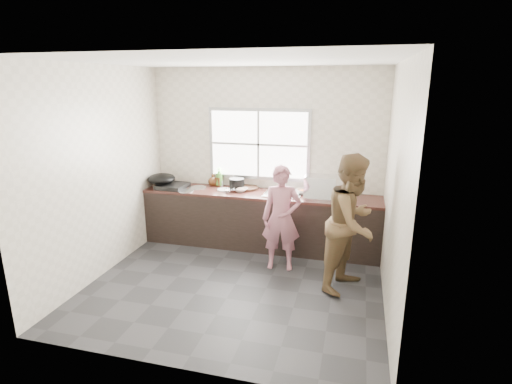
% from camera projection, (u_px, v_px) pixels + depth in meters
% --- Properties ---
extents(floor, '(3.60, 3.20, 0.01)m').
position_uv_depth(floor, '(235.00, 285.00, 5.06)').
color(floor, '#27272A').
rests_on(floor, ground).
extents(ceiling, '(3.60, 3.20, 0.01)m').
position_uv_depth(ceiling, '(232.00, 60.00, 4.34)').
color(ceiling, silver).
rests_on(ceiling, wall_back).
extents(wall_back, '(3.60, 0.01, 2.70)m').
position_uv_depth(wall_back, '(265.00, 157.00, 6.20)').
color(wall_back, beige).
rests_on(wall_back, ground).
extents(wall_left, '(0.01, 3.20, 2.70)m').
position_uv_depth(wall_left, '(100.00, 173.00, 5.14)').
color(wall_left, silver).
rests_on(wall_left, ground).
extents(wall_right, '(0.01, 3.20, 2.70)m').
position_uv_depth(wall_right, '(395.00, 191.00, 4.26)').
color(wall_right, beige).
rests_on(wall_right, ground).
extents(wall_front, '(3.60, 0.01, 2.70)m').
position_uv_depth(wall_front, '(173.00, 227.00, 3.20)').
color(wall_front, beige).
rests_on(wall_front, ground).
extents(cabinet, '(3.60, 0.62, 0.82)m').
position_uv_depth(cabinet, '(260.00, 221.00, 6.15)').
color(cabinet, black).
rests_on(cabinet, floor).
extents(countertop, '(3.60, 0.64, 0.04)m').
position_uv_depth(countertop, '(260.00, 194.00, 6.04)').
color(countertop, '#361B16').
rests_on(countertop, cabinet).
extents(sink, '(0.55, 0.45, 0.02)m').
position_uv_depth(sink, '(283.00, 194.00, 5.95)').
color(sink, silver).
rests_on(sink, countertop).
extents(faucet, '(0.02, 0.02, 0.30)m').
position_uv_depth(faucet, '(286.00, 181.00, 6.10)').
color(faucet, silver).
rests_on(faucet, countertop).
extents(window_frame, '(1.60, 0.05, 1.10)m').
position_uv_depth(window_frame, '(259.00, 144.00, 6.15)').
color(window_frame, '#9EA0A5').
rests_on(window_frame, wall_back).
extents(window_glazing, '(1.50, 0.01, 1.00)m').
position_uv_depth(window_glazing, '(258.00, 145.00, 6.13)').
color(window_glazing, white).
rests_on(window_glazing, window_frame).
extents(woman, '(0.52, 0.38, 1.34)m').
position_uv_depth(woman, '(281.00, 221.00, 5.36)').
color(woman, '#AB6677').
rests_on(woman, floor).
extents(person_side, '(0.93, 1.01, 1.69)m').
position_uv_depth(person_side, '(352.00, 223.00, 4.79)').
color(person_side, brown).
rests_on(person_side, floor).
extents(cutting_board, '(0.43, 0.43, 0.04)m').
position_uv_depth(cutting_board, '(247.00, 188.00, 6.23)').
color(cutting_board, black).
rests_on(cutting_board, countertop).
extents(cleaver, '(0.22, 0.21, 0.01)m').
position_uv_depth(cleaver, '(232.00, 189.00, 6.05)').
color(cleaver, '#B4B7BB').
rests_on(cleaver, cutting_board).
extents(bowl_mince, '(0.25, 0.25, 0.05)m').
position_uv_depth(bowl_mince, '(240.00, 190.00, 6.09)').
color(bowl_mince, silver).
rests_on(bowl_mince, countertop).
extents(bowl_crabs, '(0.24, 0.24, 0.06)m').
position_uv_depth(bowl_crabs, '(303.00, 192.00, 5.97)').
color(bowl_crabs, silver).
rests_on(bowl_crabs, countertop).
extents(bowl_held, '(0.26, 0.26, 0.06)m').
position_uv_depth(bowl_held, '(294.00, 193.00, 5.88)').
color(bowl_held, white).
rests_on(bowl_held, countertop).
extents(black_pot, '(0.25, 0.25, 0.17)m').
position_uv_depth(black_pot, '(237.00, 184.00, 6.22)').
color(black_pot, black).
rests_on(black_pot, countertop).
extents(plate_food, '(0.27, 0.27, 0.02)m').
position_uv_depth(plate_food, '(224.00, 190.00, 6.18)').
color(plate_food, silver).
rests_on(plate_food, countertop).
extents(bottle_green, '(0.15, 0.15, 0.30)m').
position_uv_depth(bottle_green, '(219.00, 177.00, 6.39)').
color(bottle_green, '#458D2E').
rests_on(bottle_green, countertop).
extents(bottle_brown_tall, '(0.12, 0.12, 0.20)m').
position_uv_depth(bottle_brown_tall, '(219.00, 180.00, 6.40)').
color(bottle_brown_tall, '#4E2713').
rests_on(bottle_brown_tall, countertop).
extents(bottle_brown_short, '(0.16, 0.16, 0.18)m').
position_uv_depth(bottle_brown_short, '(213.00, 180.00, 6.43)').
color(bottle_brown_short, '#442611').
rests_on(bottle_brown_short, countertop).
extents(glass_jar, '(0.08, 0.08, 0.09)m').
position_uv_depth(glass_jar, '(221.00, 183.00, 6.41)').
color(glass_jar, silver).
rests_on(glass_jar, countertop).
extents(burner, '(0.45, 0.45, 0.06)m').
position_uv_depth(burner, '(172.00, 186.00, 6.30)').
color(burner, black).
rests_on(burner, countertop).
extents(wok, '(0.58, 0.58, 0.16)m').
position_uv_depth(wok, '(162.00, 179.00, 6.30)').
color(wok, black).
rests_on(wok, burner).
extents(dish_rack, '(0.45, 0.31, 0.33)m').
position_uv_depth(dish_rack, '(321.00, 187.00, 5.71)').
color(dish_rack, silver).
rests_on(dish_rack, countertop).
extents(pot_lid_left, '(0.26, 0.26, 0.01)m').
position_uv_depth(pot_lid_left, '(186.00, 191.00, 6.11)').
color(pot_lid_left, silver).
rests_on(pot_lid_left, countertop).
extents(pot_lid_right, '(0.35, 0.35, 0.01)m').
position_uv_depth(pot_lid_right, '(197.00, 188.00, 6.29)').
color(pot_lid_right, silver).
rests_on(pot_lid_right, countertop).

